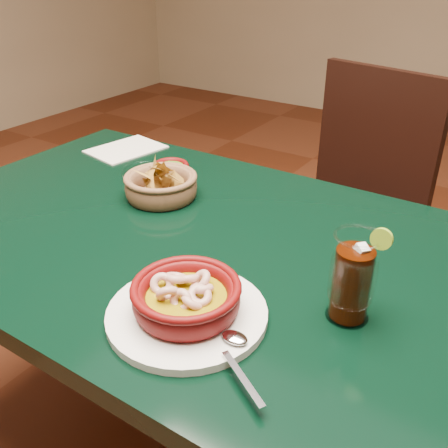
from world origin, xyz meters
The scene contains 8 objects.
dining_table centered at (0.00, 0.00, 0.65)m, with size 1.20×0.80×0.75m.
dining_chair centered at (0.13, 0.71, 0.53)m, with size 0.54×0.54×0.96m.
shrimp_plate centered at (0.20, -0.22, 0.78)m, with size 0.33×0.26×0.08m.
chip_basket centered at (-0.11, 0.10, 0.78)m, with size 0.20×0.20×0.11m.
guacamole_ramekin centered at (-0.18, 0.21, 0.77)m, with size 0.12×0.12×0.04m.
cola_drink centered at (0.41, -0.08, 0.82)m, with size 0.15×0.15×0.17m.
glass_ashtray centered at (-0.22, 0.16, 0.76)m, with size 0.13×0.13×0.03m.
paper_menu centered at (-0.41, 0.29, 0.75)m, with size 0.19×0.23×0.00m.
Camera 1 is at (0.59, -0.71, 1.26)m, focal length 40.00 mm.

